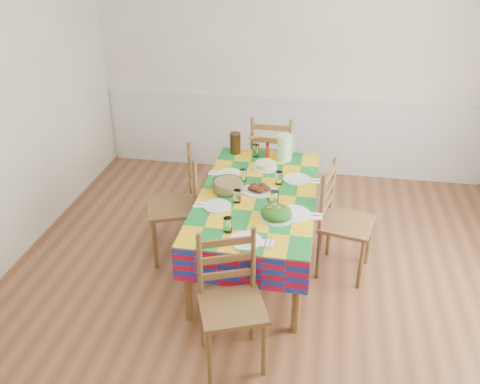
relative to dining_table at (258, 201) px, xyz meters
name	(u,v)px	position (x,y,z in m)	size (l,w,h in m)	color
room	(265,148)	(0.12, -0.54, 0.73)	(4.58, 5.08, 2.78)	brown
wainscot	(291,133)	(0.12, 1.94, -0.14)	(4.41, 0.06, 0.92)	silver
dining_table	(258,201)	(0.00, 0.00, 0.00)	(0.97, 1.80, 0.70)	brown
setting_near_head	(240,235)	(-0.03, -0.69, 0.10)	(0.39, 0.26, 0.12)	white
setting_left_near	(224,202)	(-0.24, -0.24, 0.10)	(0.41, 0.24, 0.11)	white
setting_left_far	(234,174)	(-0.26, 0.27, 0.10)	(0.41, 0.24, 0.11)	white
setting_right_near	(287,208)	(0.27, -0.26, 0.10)	(0.49, 0.29, 0.13)	white
setting_right_far	(291,179)	(0.25, 0.26, 0.10)	(0.45, 0.26, 0.11)	white
meat_platter	(259,189)	(0.00, 0.02, 0.10)	(0.33, 0.24, 0.06)	white
salad_platter	(276,213)	(0.20, -0.37, 0.12)	(0.27, 0.27, 0.11)	white
pasta_bowl	(228,186)	(-0.26, 0.00, 0.12)	(0.26, 0.26, 0.09)	white
cake	(265,166)	(0.00, 0.48, 0.11)	(0.22, 0.22, 0.06)	white
serving_utensils	(272,201)	(0.13, -0.12, 0.08)	(0.13, 0.29, 0.01)	black
flower_vase	(256,147)	(-0.13, 0.74, 0.17)	(0.14, 0.12, 0.23)	white
hot_sauce	(267,150)	(-0.02, 0.74, 0.15)	(0.04, 0.04, 0.15)	red
green_pitcher	(285,147)	(0.15, 0.71, 0.20)	(0.14, 0.14, 0.25)	#B7ECA6
tea_pitcher	(235,143)	(-0.34, 0.78, 0.18)	(0.10, 0.10, 0.21)	black
name_card	(241,249)	(0.00, -0.85, 0.08)	(0.08, 0.02, 0.02)	white
chair_near	(231,303)	(-0.02, -1.13, -0.15)	(0.54, 0.53, 0.95)	brown
chair_far	(273,160)	(0.00, 1.13, -0.13)	(0.47, 0.45, 1.00)	brown
chair_left	(178,206)	(-0.71, 0.02, -0.13)	(0.56, 0.57, 1.01)	brown
chair_right	(342,222)	(0.71, 0.01, -0.14)	(0.50, 0.51, 0.98)	brown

